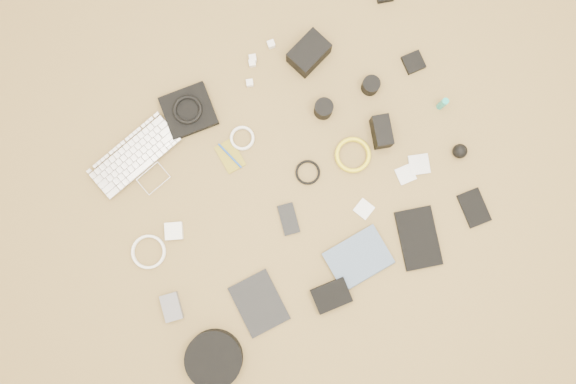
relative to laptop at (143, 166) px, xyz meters
name	(u,v)px	position (x,y,z in m)	size (l,w,h in m)	color
room_shell	(290,110)	(0.46, -0.32, 1.24)	(4.04, 4.04, 2.58)	olive
laptop	(143,166)	(0.00, 0.00, 0.00)	(0.36, 0.25, 0.03)	silver
headphone_pouch	(189,111)	(0.25, 0.11, 0.00)	(0.19, 0.18, 0.03)	black
headphones	(188,110)	(0.25, 0.11, 0.03)	(0.11, 0.11, 0.01)	black
charger_a	(252,63)	(0.56, 0.17, 0.00)	(0.03, 0.03, 0.02)	white
charger_b	(253,58)	(0.57, 0.18, 0.00)	(0.03, 0.03, 0.03)	white
charger_c	(271,44)	(0.66, 0.20, 0.00)	(0.03, 0.03, 0.03)	white
charger_d	(250,83)	(0.51, 0.10, 0.00)	(0.03, 0.03, 0.02)	white
dslr_camera	(309,53)	(0.77, 0.09, 0.03)	(0.15, 0.10, 0.09)	black
notebook_olive	(230,156)	(0.31, -0.12, -0.01)	(0.08, 0.12, 0.01)	olive
pen_blue	(230,156)	(0.31, -0.12, 0.00)	(0.01, 0.01, 0.13)	#133D9E
cable_white_a	(242,138)	(0.39, -0.08, -0.01)	(0.10, 0.10, 0.01)	white
lens_a	(324,109)	(0.72, -0.13, 0.02)	(0.07, 0.07, 0.08)	black
lens_b	(371,85)	(0.92, -0.13, 0.02)	(0.07, 0.07, 0.06)	black
card_reader	(413,62)	(1.12, -0.12, 0.00)	(0.08, 0.08, 0.02)	black
power_brick	(174,231)	(-0.01, -0.28, 0.00)	(0.07, 0.07, 0.03)	white
cable_white_b	(149,252)	(-0.13, -0.30, -0.01)	(0.13, 0.13, 0.01)	white
cable_black	(308,173)	(0.55, -0.32, -0.01)	(0.10, 0.10, 0.01)	black
cable_yellow	(353,155)	(0.74, -0.34, -0.01)	(0.14, 0.14, 0.02)	yellow
flash	(381,132)	(0.87, -0.31, 0.03)	(0.06, 0.12, 0.09)	black
lens_cleaner	(443,104)	(1.13, -0.32, 0.03)	(0.03, 0.03, 0.09)	teal
battery_charger	(172,307)	(-0.14, -0.53, 0.00)	(0.07, 0.10, 0.03)	slate
tablet	(259,303)	(0.15, -0.67, -0.01)	(0.16, 0.21, 0.01)	black
phone	(289,219)	(0.40, -0.44, -0.01)	(0.06, 0.12, 0.01)	black
filter_case_left	(364,209)	(0.68, -0.54, -0.01)	(0.06, 0.06, 0.01)	silver
filter_case_mid	(405,174)	(0.88, -0.50, -0.01)	(0.07, 0.07, 0.01)	silver
filter_case_right	(419,164)	(0.95, -0.49, -0.01)	(0.08, 0.08, 0.01)	silver
air_blower	(460,151)	(1.11, -0.52, 0.01)	(0.06, 0.06, 0.06)	black
headphone_case	(214,359)	(-0.09, -0.77, 0.02)	(0.21, 0.21, 0.06)	black
drive_case	(331,295)	(0.41, -0.77, 0.00)	(0.14, 0.10, 0.03)	black
paperback	(370,278)	(0.57, -0.78, 0.00)	(0.17, 0.23, 0.02)	#465B77
notebook_black_a	(418,238)	(0.81, -0.74, -0.01)	(0.14, 0.23, 0.02)	black
notebook_black_b	(474,208)	(1.05, -0.73, -0.01)	(0.09, 0.14, 0.01)	black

